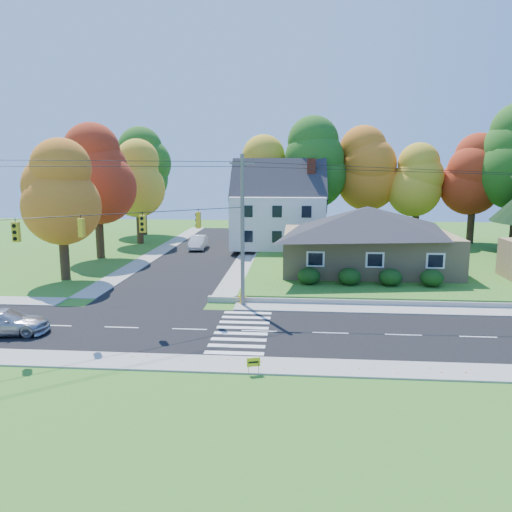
{
  "coord_description": "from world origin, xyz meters",
  "views": [
    {
      "loc": [
        2.03,
        -26.93,
        9.14
      ],
      "look_at": [
        -0.84,
        8.0,
        2.9
      ],
      "focal_mm": 35.0,
      "sensor_mm": 36.0,
      "label": 1
    }
  ],
  "objects_px": {
    "silver_sedan": "(4,322)",
    "fire_hydrant": "(242,298)",
    "white_car": "(198,242)",
    "ranch_house": "(366,237)"
  },
  "relations": [
    {
      "from": "silver_sedan",
      "to": "white_car",
      "type": "xyz_separation_m",
      "value": [
        4.99,
        29.77,
        0.06
      ]
    },
    {
      "from": "ranch_house",
      "to": "white_car",
      "type": "bearing_deg",
      "value": 144.65
    },
    {
      "from": "ranch_house",
      "to": "silver_sedan",
      "type": "xyz_separation_m",
      "value": [
        -22.06,
        -17.66,
        -2.55
      ]
    },
    {
      "from": "ranch_house",
      "to": "fire_hydrant",
      "type": "height_order",
      "value": "ranch_house"
    },
    {
      "from": "silver_sedan",
      "to": "white_car",
      "type": "distance_m",
      "value": 30.18
    },
    {
      "from": "silver_sedan",
      "to": "fire_hydrant",
      "type": "bearing_deg",
      "value": -68.69
    },
    {
      "from": "silver_sedan",
      "to": "white_car",
      "type": "height_order",
      "value": "white_car"
    },
    {
      "from": "white_car",
      "to": "fire_hydrant",
      "type": "distance_m",
      "value": 23.66
    },
    {
      "from": "white_car",
      "to": "fire_hydrant",
      "type": "bearing_deg",
      "value": -73.62
    },
    {
      "from": "silver_sedan",
      "to": "fire_hydrant",
      "type": "relative_size",
      "value": 5.29
    }
  ]
}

